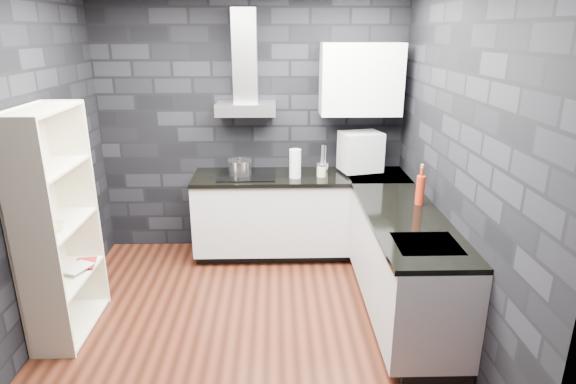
{
  "coord_description": "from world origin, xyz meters",
  "views": [
    {
      "loc": [
        0.25,
        -3.44,
        2.31
      ],
      "look_at": [
        0.35,
        0.45,
        1.0
      ],
      "focal_mm": 30.0,
      "sensor_mm": 36.0,
      "label": 1
    }
  ],
  "objects_px": {
    "glass_vase": "(295,164)",
    "bookshelf": "(57,226)",
    "storage_jar": "(321,171)",
    "red_bottle": "(420,190)",
    "appliance_garage": "(360,152)",
    "pot": "(240,168)",
    "fruit_bowl": "(49,228)",
    "utensil_crock": "(323,169)"
  },
  "relations": [
    {
      "from": "glass_vase",
      "to": "bookshelf",
      "type": "relative_size",
      "value": 0.16
    },
    {
      "from": "bookshelf",
      "to": "storage_jar",
      "type": "bearing_deg",
      "value": 17.38
    },
    {
      "from": "bookshelf",
      "to": "red_bottle",
      "type": "bearing_deg",
      "value": -5.05
    },
    {
      "from": "appliance_garage",
      "to": "glass_vase",
      "type": "bearing_deg",
      "value": 178.6
    },
    {
      "from": "pot",
      "to": "storage_jar",
      "type": "bearing_deg",
      "value": -3.92
    },
    {
      "from": "glass_vase",
      "to": "red_bottle",
      "type": "relative_size",
      "value": 1.16
    },
    {
      "from": "pot",
      "to": "appliance_garage",
      "type": "distance_m",
      "value": 1.25
    },
    {
      "from": "pot",
      "to": "bookshelf",
      "type": "distance_m",
      "value": 1.85
    },
    {
      "from": "red_bottle",
      "to": "bookshelf",
      "type": "bearing_deg",
      "value": -171.93
    },
    {
      "from": "fruit_bowl",
      "to": "storage_jar",
      "type": "bearing_deg",
      "value": 33.12
    },
    {
      "from": "glass_vase",
      "to": "utensil_crock",
      "type": "distance_m",
      "value": 0.3
    },
    {
      "from": "storage_jar",
      "to": "fruit_bowl",
      "type": "xyz_separation_m",
      "value": [
        -2.13,
        -1.39,
        -0.02
      ]
    },
    {
      "from": "utensil_crock",
      "to": "fruit_bowl",
      "type": "xyz_separation_m",
      "value": [
        -2.15,
        -1.41,
        -0.03
      ]
    },
    {
      "from": "pot",
      "to": "utensil_crock",
      "type": "height_order",
      "value": "pot"
    },
    {
      "from": "utensil_crock",
      "to": "glass_vase",
      "type": "bearing_deg",
      "value": -169.42
    },
    {
      "from": "pot",
      "to": "fruit_bowl",
      "type": "distance_m",
      "value": 1.95
    },
    {
      "from": "bookshelf",
      "to": "fruit_bowl",
      "type": "bearing_deg",
      "value": -103.12
    },
    {
      "from": "glass_vase",
      "to": "storage_jar",
      "type": "bearing_deg",
      "value": 6.15
    },
    {
      "from": "appliance_garage",
      "to": "red_bottle",
      "type": "height_order",
      "value": "appliance_garage"
    },
    {
      "from": "glass_vase",
      "to": "storage_jar",
      "type": "distance_m",
      "value": 0.28
    },
    {
      "from": "storage_jar",
      "to": "bookshelf",
      "type": "bearing_deg",
      "value": -149.49
    },
    {
      "from": "utensil_crock",
      "to": "bookshelf",
      "type": "bearing_deg",
      "value": -149.2
    },
    {
      "from": "storage_jar",
      "to": "appliance_garage",
      "type": "height_order",
      "value": "appliance_garage"
    },
    {
      "from": "bookshelf",
      "to": "pot",
      "type": "bearing_deg",
      "value": 32.11
    },
    {
      "from": "bookshelf",
      "to": "fruit_bowl",
      "type": "height_order",
      "value": "bookshelf"
    },
    {
      "from": "glass_vase",
      "to": "red_bottle",
      "type": "bearing_deg",
      "value": -38.43
    },
    {
      "from": "storage_jar",
      "to": "utensil_crock",
      "type": "relative_size",
      "value": 0.84
    },
    {
      "from": "storage_jar",
      "to": "appliance_garage",
      "type": "distance_m",
      "value": 0.46
    },
    {
      "from": "glass_vase",
      "to": "fruit_bowl",
      "type": "distance_m",
      "value": 2.31
    },
    {
      "from": "appliance_garage",
      "to": "fruit_bowl",
      "type": "relative_size",
      "value": 1.9
    },
    {
      "from": "appliance_garage",
      "to": "red_bottle",
      "type": "relative_size",
      "value": 1.61
    },
    {
      "from": "utensil_crock",
      "to": "bookshelf",
      "type": "distance_m",
      "value": 2.5
    },
    {
      "from": "pot",
      "to": "appliance_garage",
      "type": "height_order",
      "value": "appliance_garage"
    },
    {
      "from": "fruit_bowl",
      "to": "appliance_garage",
      "type": "bearing_deg",
      "value": 30.88
    },
    {
      "from": "glass_vase",
      "to": "bookshelf",
      "type": "height_order",
      "value": "bookshelf"
    },
    {
      "from": "appliance_garage",
      "to": "red_bottle",
      "type": "bearing_deg",
      "value": -84.87
    },
    {
      "from": "utensil_crock",
      "to": "fruit_bowl",
      "type": "relative_size",
      "value": 0.65
    },
    {
      "from": "pot",
      "to": "bookshelf",
      "type": "relative_size",
      "value": 0.13
    },
    {
      "from": "red_bottle",
      "to": "pot",
      "type": "bearing_deg",
      "value": 150.42
    },
    {
      "from": "glass_vase",
      "to": "storage_jar",
      "type": "xyz_separation_m",
      "value": [
        0.27,
        0.03,
        -0.09
      ]
    },
    {
      "from": "utensil_crock",
      "to": "appliance_garage",
      "type": "xyz_separation_m",
      "value": [
        0.4,
        0.11,
        0.16
      ]
    },
    {
      "from": "pot",
      "to": "bookshelf",
      "type": "height_order",
      "value": "bookshelf"
    }
  ]
}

